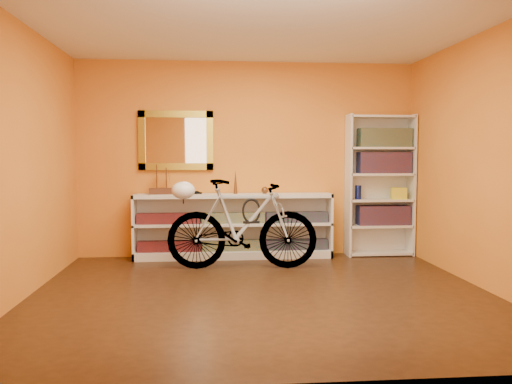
{
  "coord_description": "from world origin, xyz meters",
  "views": [
    {
      "loc": [
        -0.49,
        -4.93,
        1.35
      ],
      "look_at": [
        0.0,
        0.7,
        0.95
      ],
      "focal_mm": 36.19,
      "sensor_mm": 36.0,
      "label": 1
    }
  ],
  "objects": [
    {
      "name": "bronze_ornament",
      "position": [
        -0.17,
        1.81,
        1.01
      ],
      "size": [
        0.05,
        0.05,
        0.31
      ],
      "primitive_type": "cone",
      "color": "brown",
      "rests_on": "console_unit"
    },
    {
      "name": "book_row_a",
      "position": [
        1.83,
        1.84,
        0.55
      ],
      "size": [
        0.7,
        0.22,
        0.26
      ],
      "primitive_type": "cube",
      "color": "maroon",
      "rests_on": "bookcase"
    },
    {
      "name": "red_tin",
      "position": [
        1.58,
        1.87,
        1.56
      ],
      "size": [
        0.17,
        0.17,
        0.18
      ],
      "primitive_type": "cube",
      "rotation": [
        0.0,
        0.0,
        0.22
      ],
      "color": "maroon",
      "rests_on": "bookcase"
    },
    {
      "name": "wall_socket",
      "position": [
        0.9,
        1.99,
        0.25
      ],
      "size": [
        0.09,
        0.02,
        0.09
      ],
      "primitive_type": "cube",
      "color": "silver",
      "rests_on": "back_wall"
    },
    {
      "name": "toy_car",
      "position": [
        -0.67,
        1.81,
        0.85
      ],
      "size": [
        0.0,
        0.0,
        0.0
      ],
      "primitive_type": "imported",
      "rotation": [
        0.0,
        0.0,
        1.64
      ],
      "color": "black",
      "rests_on": "console_unit"
    },
    {
      "name": "back_wall",
      "position": [
        0.0,
        2.0,
        1.3
      ],
      "size": [
        4.5,
        0.01,
        2.6
      ],
      "primitive_type": "cube",
      "color": "orange",
      "rests_on": "ground"
    },
    {
      "name": "cd_row_upper",
      "position": [
        -0.2,
        1.79,
        0.54
      ],
      "size": [
        2.5,
        0.13,
        0.14
      ],
      "primitive_type": "cube",
      "color": "navy",
      "rests_on": "console_unit"
    },
    {
      "name": "left_wall",
      "position": [
        -2.25,
        0.0,
        1.3
      ],
      "size": [
        0.01,
        4.0,
        2.6
      ],
      "primitive_type": "cube",
      "color": "orange",
      "rests_on": "ground"
    },
    {
      "name": "u_lock",
      "position": [
        -0.02,
        1.14,
        0.7
      ],
      "size": [
        0.22,
        0.02,
        0.22
      ],
      "primitive_type": "torus",
      "rotation": [
        1.57,
        0.0,
        0.0
      ],
      "color": "black",
      "rests_on": "bicycle"
    },
    {
      "name": "yellow_bag",
      "position": [
        2.03,
        1.8,
        0.84
      ],
      "size": [
        0.22,
        0.17,
        0.15
      ],
      "primitive_type": "cube",
      "rotation": [
        0.0,
        0.0,
        -0.19
      ],
      "color": "yellow",
      "rests_on": "bookcase"
    },
    {
      "name": "right_wall",
      "position": [
        2.25,
        0.0,
        1.3
      ],
      "size": [
        0.01,
        4.0,
        2.6
      ],
      "primitive_type": "cube",
      "color": "orange",
      "rests_on": "ground"
    },
    {
      "name": "bicycle",
      "position": [
        -0.12,
        1.14,
        0.54
      ],
      "size": [
        0.56,
        1.84,
        1.07
      ],
      "primitive_type": "imported",
      "rotation": [
        0.0,
        0.0,
        1.52
      ],
      "color": "silver",
      "rests_on": "floor"
    },
    {
      "name": "travel_mug",
      "position": [
        1.48,
        1.82,
        0.86
      ],
      "size": [
        0.08,
        0.08,
        0.19
      ],
      "primitive_type": "cylinder",
      "color": "navy",
      "rests_on": "bookcase"
    },
    {
      "name": "book_row_c",
      "position": [
        1.83,
        1.84,
        1.59
      ],
      "size": [
        0.7,
        0.22,
        0.25
      ],
      "primitive_type": "cube",
      "color": "#194D59",
      "rests_on": "bookcase"
    },
    {
      "name": "model_ship",
      "position": [
        -1.13,
        1.81,
        1.04
      ],
      "size": [
        0.34,
        0.15,
        0.39
      ],
      "primitive_type": null,
      "rotation": [
        0.0,
        0.0,
        0.1
      ],
      "color": "#401F12",
      "rests_on": "console_unit"
    },
    {
      "name": "decorative_orb",
      "position": [
        0.21,
        1.81,
        0.9
      ],
      "size": [
        0.09,
        0.09,
        0.09
      ],
      "primitive_type": "sphere",
      "color": "brown",
      "rests_on": "console_unit"
    },
    {
      "name": "cd_row_lower",
      "position": [
        -0.2,
        1.79,
        0.17
      ],
      "size": [
        2.5,
        0.13,
        0.14
      ],
      "primitive_type": "cube",
      "color": "black",
      "rests_on": "console_unit"
    },
    {
      "name": "bookcase",
      "position": [
        1.78,
        1.84,
        0.95
      ],
      "size": [
        0.9,
        0.3,
        1.9
      ],
      "primitive_type": null,
      "color": "silver",
      "rests_on": "floor"
    },
    {
      "name": "gilt_mirror",
      "position": [
        -0.95,
        1.97,
        1.55
      ],
      "size": [
        0.98,
        0.06,
        0.78
      ],
      "primitive_type": "cube",
      "color": "olive",
      "rests_on": "back_wall"
    },
    {
      "name": "floor",
      "position": [
        0.0,
        0.0,
        -0.01
      ],
      "size": [
        4.5,
        4.0,
        0.01
      ],
      "primitive_type": "cube",
      "color": "black",
      "rests_on": "ground"
    },
    {
      "name": "helmet",
      "position": [
        -0.82,
        1.18,
        0.94
      ],
      "size": [
        0.28,
        0.26,
        0.21
      ],
      "primitive_type": "ellipsoid",
      "color": "white",
      "rests_on": "bicycle"
    },
    {
      "name": "book_row_b",
      "position": [
        1.83,
        1.84,
        1.25
      ],
      "size": [
        0.7,
        0.22,
        0.28
      ],
      "primitive_type": "cube",
      "color": "maroon",
      "rests_on": "bookcase"
    },
    {
      "name": "console_unit",
      "position": [
        -0.2,
        1.81,
        0.42
      ],
      "size": [
        2.6,
        0.35,
        0.85
      ],
      "primitive_type": null,
      "color": "silver",
      "rests_on": "floor"
    },
    {
      "name": "ceiling",
      "position": [
        0.0,
        0.0,
        2.6
      ],
      "size": [
        4.5,
        4.0,
        0.01
      ],
      "primitive_type": "cube",
      "color": "silver",
      "rests_on": "ground"
    }
  ]
}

